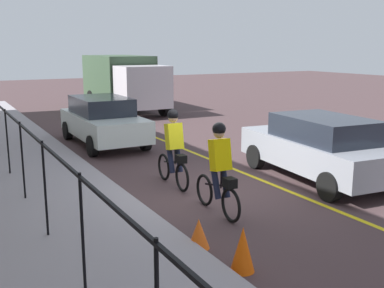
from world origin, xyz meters
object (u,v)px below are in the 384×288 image
(cyclist_lead, at_px, (219,169))
(parked_sedan_rear, at_px, (103,120))
(traffic_cone_near, at_px, (199,234))
(cyclist_follow, at_px, (174,149))
(patrol_sedan, at_px, (319,147))
(traffic_cone_far, at_px, (243,249))
(box_truck_background, at_px, (123,81))

(cyclist_lead, xyz_separation_m, parked_sedan_rear, (7.54, -0.16, -0.09))
(traffic_cone_near, bearing_deg, cyclist_lead, -43.84)
(cyclist_follow, xyz_separation_m, parked_sedan_rear, (5.44, -0.09, -0.09))
(traffic_cone_near, bearing_deg, patrol_sedan, -65.61)
(cyclist_lead, xyz_separation_m, patrol_sedan, (0.92, -3.46, -0.09))
(cyclist_follow, distance_m, patrol_sedan, 3.59)
(cyclist_lead, height_order, traffic_cone_far, cyclist_lead)
(cyclist_lead, xyz_separation_m, traffic_cone_near, (-1.16, 1.11, -0.66))
(patrol_sedan, height_order, parked_sedan_rear, same)
(patrol_sedan, distance_m, traffic_cone_far, 5.39)
(cyclist_follow, height_order, traffic_cone_near, cyclist_follow)
(patrol_sedan, relative_size, box_truck_background, 0.67)
(box_truck_background, relative_size, traffic_cone_near, 13.43)
(cyclist_follow, xyz_separation_m, traffic_cone_near, (-3.25, 1.18, -0.66))
(patrol_sedan, bearing_deg, cyclist_lead, 110.00)
(cyclist_lead, height_order, patrol_sedan, cyclist_lead)
(patrol_sedan, height_order, traffic_cone_near, patrol_sedan)
(cyclist_lead, distance_m, patrol_sedan, 3.58)
(patrol_sedan, xyz_separation_m, parked_sedan_rear, (6.62, 3.31, 0.00))
(traffic_cone_far, bearing_deg, box_truck_background, -15.09)
(patrol_sedan, xyz_separation_m, traffic_cone_far, (-3.07, 4.40, -0.48))
(parked_sedan_rear, relative_size, box_truck_background, 0.65)
(parked_sedan_rear, height_order, traffic_cone_far, parked_sedan_rear)
(parked_sedan_rear, bearing_deg, box_truck_background, 154.80)
(cyclist_lead, distance_m, traffic_cone_near, 1.73)
(cyclist_lead, relative_size, parked_sedan_rear, 0.41)
(cyclist_follow, bearing_deg, traffic_cone_near, 162.38)
(traffic_cone_far, bearing_deg, cyclist_follow, -13.41)
(patrol_sedan, xyz_separation_m, traffic_cone_near, (-2.07, 4.57, -0.57))
(patrol_sedan, bearing_deg, parked_sedan_rear, 31.69)
(cyclist_lead, height_order, cyclist_follow, same)
(parked_sedan_rear, height_order, box_truck_background, box_truck_background)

